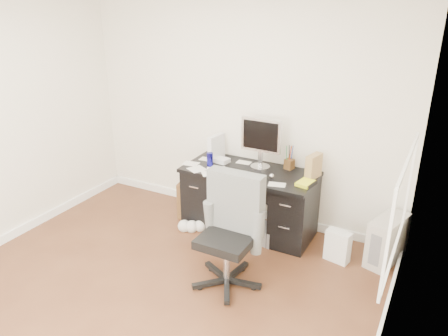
% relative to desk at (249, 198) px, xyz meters
% --- Properties ---
extents(ground, '(4.00, 4.00, 0.00)m').
position_rel_desk_xyz_m(ground, '(-0.30, -1.65, -0.40)').
color(ground, '#4B2818').
rests_on(ground, ground).
extents(room_shell, '(4.02, 4.02, 2.71)m').
position_rel_desk_xyz_m(room_shell, '(-0.27, -1.62, 1.26)').
color(room_shell, white).
rests_on(room_shell, ground).
extents(desk, '(1.50, 0.70, 0.75)m').
position_rel_desk_xyz_m(desk, '(0.00, 0.00, 0.00)').
color(desk, black).
rests_on(desk, ground).
extents(loose_papers, '(1.10, 0.60, 0.00)m').
position_rel_desk_xyz_m(loose_papers, '(-0.20, -0.05, 0.35)').
color(loose_papers, silver).
rests_on(loose_papers, desk).
extents(lcd_monitor, '(0.47, 0.27, 0.59)m').
position_rel_desk_xyz_m(lcd_monitor, '(0.07, 0.13, 0.65)').
color(lcd_monitor, silver).
rests_on(lcd_monitor, desk).
extents(keyboard, '(0.47, 0.19, 0.03)m').
position_rel_desk_xyz_m(keyboard, '(-0.01, -0.15, 0.36)').
color(keyboard, black).
rests_on(keyboard, desk).
extents(computer_mouse, '(0.06, 0.06, 0.06)m').
position_rel_desk_xyz_m(computer_mouse, '(0.31, -0.10, 0.38)').
color(computer_mouse, silver).
rests_on(computer_mouse, desk).
extents(travel_mug, '(0.08, 0.08, 0.16)m').
position_rel_desk_xyz_m(travel_mug, '(-0.46, -0.10, 0.43)').
color(travel_mug, navy).
rests_on(travel_mug, desk).
extents(white_binder, '(0.16, 0.28, 0.30)m').
position_rel_desk_xyz_m(white_binder, '(-0.50, 0.13, 0.50)').
color(white_binder, silver).
rests_on(white_binder, desk).
extents(magazine_file, '(0.16, 0.25, 0.26)m').
position_rel_desk_xyz_m(magazine_file, '(0.69, 0.13, 0.48)').
color(magazine_file, '#9F7B4D').
rests_on(magazine_file, desk).
extents(pen_cup, '(0.14, 0.14, 0.27)m').
position_rel_desk_xyz_m(pen_cup, '(0.38, 0.25, 0.49)').
color(pen_cup, brown).
rests_on(pen_cup, desk).
extents(yellow_book, '(0.19, 0.22, 0.03)m').
position_rel_desk_xyz_m(yellow_book, '(0.68, -0.09, 0.37)').
color(yellow_book, '#F9FF1B').
rests_on(yellow_book, desk).
extents(paper_remote, '(0.26, 0.21, 0.02)m').
position_rel_desk_xyz_m(paper_remote, '(0.05, -0.26, 0.36)').
color(paper_remote, silver).
rests_on(paper_remote, desk).
extents(office_chair, '(0.62, 0.62, 1.10)m').
position_rel_desk_xyz_m(office_chair, '(0.26, -1.05, 0.15)').
color(office_chair, '#555755').
rests_on(office_chair, ground).
extents(pc_tower, '(0.37, 0.55, 0.51)m').
position_rel_desk_xyz_m(pc_tower, '(1.54, 0.04, -0.15)').
color(pc_tower, '#ABA49A').
rests_on(pc_tower, ground).
extents(shopping_bag, '(0.28, 0.23, 0.34)m').
position_rel_desk_xyz_m(shopping_bag, '(1.09, -0.16, -0.23)').
color(shopping_bag, white).
rests_on(shopping_bag, ground).
extents(wicker_basket, '(0.53, 0.53, 0.46)m').
position_rel_desk_xyz_m(wicker_basket, '(-0.69, 0.07, -0.17)').
color(wicker_basket, '#482C15').
rests_on(wicker_basket, ground).
extents(desk_printer, '(0.35, 0.31, 0.18)m').
position_rel_desk_xyz_m(desk_printer, '(0.27, -0.15, -0.31)').
color(desk_printer, '#5E5E62').
rests_on(desk_printer, ground).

